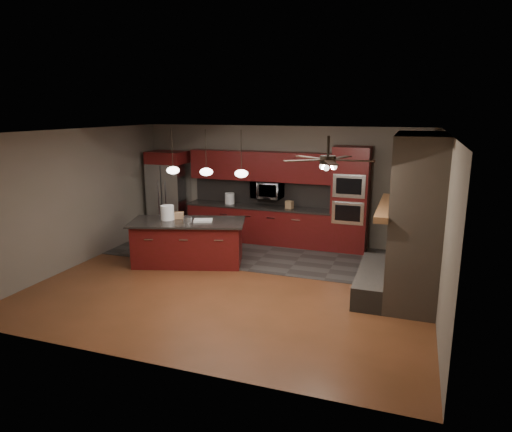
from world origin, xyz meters
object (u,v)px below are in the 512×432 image
at_px(paint_tray, 203,220).
at_px(cardboard_box, 179,215).
at_px(refrigerator, 169,193).
at_px(oven_tower, 350,200).
at_px(white_bucket, 167,213).
at_px(microwave, 267,190).
at_px(counter_box, 289,205).
at_px(counter_bucket, 230,198).
at_px(paint_can, 188,220).
at_px(kitchen_island, 188,242).

height_order(paint_tray, cardboard_box, cardboard_box).
bearing_deg(refrigerator, oven_tower, 0.92).
relative_size(refrigerator, white_bucket, 7.11).
height_order(microwave, counter_box, microwave).
distance_m(microwave, counter_box, 0.66).
bearing_deg(counter_bucket, paint_can, -91.27).
height_order(paint_can, cardboard_box, cardboard_box).
bearing_deg(refrigerator, paint_can, -51.89).
bearing_deg(counter_box, refrigerator, -162.56).
height_order(refrigerator, cardboard_box, refrigerator).
bearing_deg(white_bucket, counter_box, 43.73).
height_order(microwave, paint_tray, microwave).
xyz_separation_m(paint_can, counter_bucket, (0.05, 2.13, 0.06)).
distance_m(refrigerator, paint_tray, 2.63).
bearing_deg(paint_can, white_bucket, 171.49).
bearing_deg(oven_tower, kitchen_island, -146.37).
relative_size(microwave, counter_box, 3.99).
relative_size(kitchen_island, counter_bucket, 9.51).
distance_m(microwave, counter_bucket, 1.00).
bearing_deg(counter_box, paint_can, -110.42).
bearing_deg(cardboard_box, white_bucket, -154.64).
bearing_deg(white_bucket, refrigerator, 119.08).
relative_size(oven_tower, cardboard_box, 11.29).
xyz_separation_m(oven_tower, cardboard_box, (-3.33, -1.88, -0.20)).
relative_size(white_bucket, cardboard_box, 1.43).
bearing_deg(cardboard_box, kitchen_island, -47.83).
bearing_deg(refrigerator, counter_box, 0.56).
height_order(refrigerator, white_bucket, refrigerator).
height_order(kitchen_island, paint_can, paint_can).
distance_m(paint_can, counter_box, 2.62).
distance_m(paint_can, counter_bucket, 2.13).
bearing_deg(white_bucket, paint_can, -8.51).
bearing_deg(paint_can, cardboard_box, 144.32).
distance_m(oven_tower, cardboard_box, 3.83).
bearing_deg(paint_tray, oven_tower, 14.06).
relative_size(kitchen_island, white_bucket, 8.48).
xyz_separation_m(oven_tower, paint_can, (-2.98, -2.12, -0.21)).
height_order(kitchen_island, cardboard_box, cardboard_box).
xyz_separation_m(paint_tray, cardboard_box, (-0.59, 0.05, 0.05)).
distance_m(cardboard_box, counter_box, 2.66).
distance_m(kitchen_island, cardboard_box, 0.61).
bearing_deg(white_bucket, oven_tower, 30.38).
height_order(oven_tower, paint_tray, oven_tower).
xyz_separation_m(white_bucket, counter_bucket, (0.56, 2.06, -0.04)).
relative_size(microwave, white_bucket, 2.43).
bearing_deg(kitchen_island, cardboard_box, 135.45).
bearing_deg(oven_tower, white_bucket, -149.62).
xyz_separation_m(refrigerator, counter_box, (3.19, 0.03, -0.08)).
distance_m(microwave, white_bucket, 2.61).
xyz_separation_m(oven_tower, microwave, (-1.98, 0.06, 0.11)).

